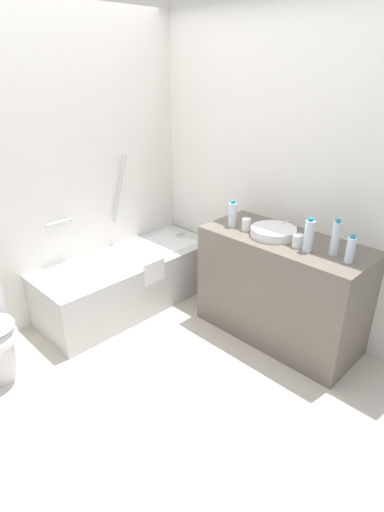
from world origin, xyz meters
The scene contains 13 objects.
ground_plane centered at (0.00, 0.00, 0.00)m, with size 3.75×3.75×0.00m, color beige.
wall_back_tiled centered at (0.00, 1.27, 1.29)m, with size 3.15×0.10×2.58m, color white.
wall_right_mirror centered at (1.43, 0.00, 1.29)m, with size 0.10×2.85×2.58m, color white.
bathtub centered at (0.51, 0.90, 0.27)m, with size 1.68×0.65×1.33m.
vanity_counter centered at (1.09, -0.35, 0.43)m, with size 0.57×1.30×0.87m, color #6B6056.
sink_basin centered at (1.06, -0.25, 0.90)m, with size 0.35×0.35×0.07m, color white.
sink_faucet centered at (1.26, -0.25, 0.90)m, with size 0.13×0.15×0.07m.
water_bottle_0 centered at (1.07, -0.74, 0.99)m, with size 0.06×0.06×0.26m.
water_bottle_1 centered at (1.03, -0.87, 0.96)m, with size 0.06×0.06×0.20m.
water_bottle_2 centered at (0.99, -0.58, 0.98)m, with size 0.07×0.07×0.25m.
water_bottle_3 centered at (1.00, 0.10, 0.97)m, with size 0.07×0.07×0.22m.
drinking_glass_0 centered at (1.01, -0.03, 0.92)m, with size 0.07×0.07×0.10m, color white.
drinking_glass_1 centered at (1.01, -0.49, 0.92)m, with size 0.08×0.08×0.09m, color white.
Camera 1 is at (-1.40, -1.83, 2.04)m, focal length 28.29 mm.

